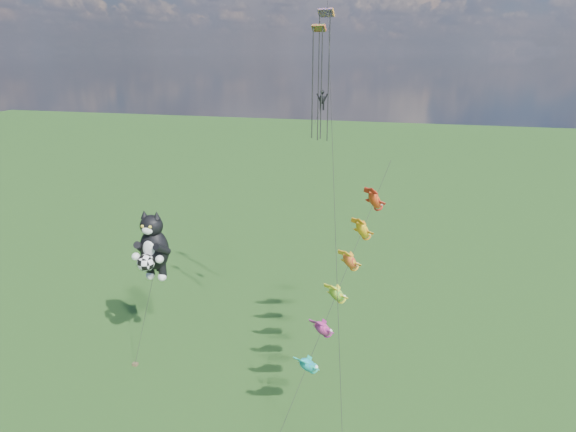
# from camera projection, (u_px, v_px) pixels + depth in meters

# --- Properties ---
(ground) EXTENTS (300.00, 300.00, 0.00)m
(ground) POSITION_uv_depth(u_px,v_px,m) (161.00, 432.00, 30.92)
(ground) COLOR #11380E
(cat_kite_rig) EXTENTS (2.76, 4.24, 11.91)m
(cat_kite_rig) POSITION_uv_depth(u_px,v_px,m) (153.00, 246.00, 36.71)
(cat_kite_rig) COLOR brown
(cat_kite_rig) RESTS_ON ground
(fish_windsock_rig) EXTENTS (5.65, 15.02, 15.56)m
(fish_windsock_rig) POSITION_uv_depth(u_px,v_px,m) (343.00, 278.00, 32.33)
(fish_windsock_rig) COLOR brown
(fish_windsock_rig) RESTS_ON ground
(parafoil_rig) EXTENTS (5.32, 16.95, 27.85)m
(parafoil_rig) POSITION_uv_depth(u_px,v_px,m) (323.00, 89.00, 32.84)
(parafoil_rig) COLOR brown
(parafoil_rig) RESTS_ON ground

